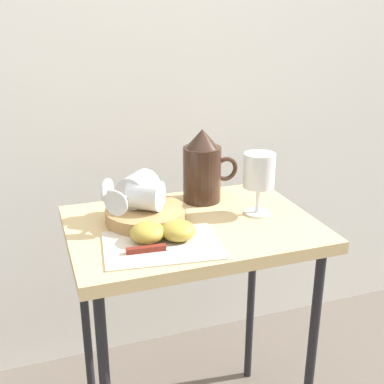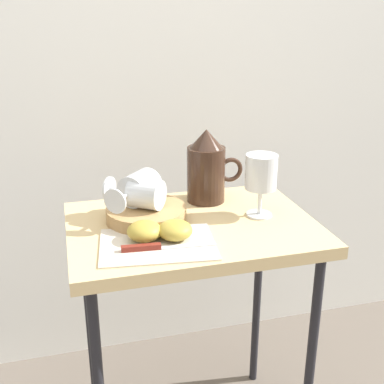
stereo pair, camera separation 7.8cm
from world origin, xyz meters
name	(u,v)px [view 2 (the right image)]	position (x,y,z in m)	size (l,w,h in m)	color
curtain_drape	(152,62)	(0.00, 0.48, 1.01)	(2.40, 0.03, 2.01)	white
table	(192,248)	(0.00, 0.00, 0.60)	(0.60, 0.43, 0.67)	tan
linen_napkin	(158,244)	(-0.10, -0.10, 0.68)	(0.25, 0.18, 0.00)	beige
basket_tray	(146,214)	(-0.10, 0.04, 0.69)	(0.20, 0.20, 0.04)	#AD8451
pitcher	(207,172)	(0.08, 0.13, 0.75)	(0.15, 0.10, 0.20)	#382319
wine_glass_upright	(261,175)	(0.17, 0.00, 0.78)	(0.08, 0.08, 0.16)	silver
wine_glass_tipped_near	(139,188)	(-0.12, 0.07, 0.75)	(0.15, 0.16, 0.08)	silver
wine_glass_tipped_far	(144,193)	(-0.11, 0.04, 0.75)	(0.15, 0.14, 0.07)	silver
apple_half_left	(145,231)	(-0.13, -0.07, 0.70)	(0.08, 0.08, 0.04)	#B29938
apple_half_right	(175,230)	(-0.06, -0.08, 0.70)	(0.08, 0.08, 0.04)	#B29938
knife	(155,247)	(-0.11, -0.12, 0.68)	(0.21, 0.03, 0.01)	silver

